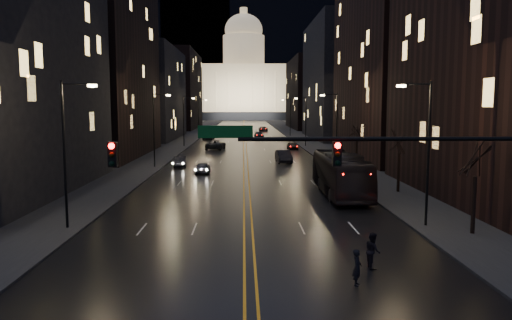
{
  "coord_description": "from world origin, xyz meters",
  "views": [
    {
      "loc": [
        -0.28,
        -19.95,
        7.57
      ],
      "look_at": [
        0.54,
        12.42,
        3.98
      ],
      "focal_mm": 35.0,
      "sensor_mm": 36.0,
      "label": 1
    }
  ],
  "objects": [
    {
      "name": "sidewalk_right",
      "position": [
        14.0,
        130.0,
        0.08
      ],
      "size": [
        8.0,
        320.0,
        0.16
      ],
      "primitive_type": "cube",
      "color": "black",
      "rests_on": "ground"
    },
    {
      "name": "sidewalk_left",
      "position": [
        -14.0,
        130.0,
        0.08
      ],
      "size": [
        8.0,
        320.0,
        0.16
      ],
      "primitive_type": "cube",
      "color": "black",
      "rests_on": "ground"
    },
    {
      "name": "building_right_dist",
      "position": [
        21.0,
        140.0,
        11.0
      ],
      "size": [
        12.0,
        40.0,
        22.0
      ],
      "primitive_type": "cube",
      "color": "black",
      "rests_on": "ground"
    },
    {
      "name": "building_left_mid",
      "position": [
        -21.0,
        54.0,
        14.0
      ],
      "size": [
        12.0,
        30.0,
        28.0
      ],
      "primitive_type": "cube",
      "color": "black",
      "rests_on": "ground"
    },
    {
      "name": "building_left_dist",
      "position": [
        -21.0,
        140.0,
        12.0
      ],
      "size": [
        12.0,
        40.0,
        24.0
      ],
      "primitive_type": "cube",
      "color": "black",
      "rests_on": "ground"
    },
    {
      "name": "streetlamp_right_near",
      "position": [
        10.81,
        10.0,
        5.08
      ],
      "size": [
        2.13,
        0.25,
        9.0
      ],
      "color": "black",
      "rests_on": "ground"
    },
    {
      "name": "bus",
      "position": [
        7.88,
        21.36,
        1.77
      ],
      "size": [
        3.04,
        12.74,
        3.54
      ],
      "primitive_type": "imported",
      "rotation": [
        0.0,
        0.0,
        -0.01
      ],
      "color": "black",
      "rests_on": "ground"
    },
    {
      "name": "streetlamp_right_far",
      "position": [
        10.81,
        70.0,
        5.08
      ],
      "size": [
        2.13,
        0.25,
        9.0
      ],
      "color": "black",
      "rests_on": "ground"
    },
    {
      "name": "capitol",
      "position": [
        0.0,
        250.0,
        17.15
      ],
      "size": [
        90.0,
        50.0,
        58.5
      ],
      "color": "black",
      "rests_on": "ground"
    },
    {
      "name": "traffic_signal",
      "position": [
        5.91,
        -0.0,
        5.1
      ],
      "size": [
        17.29,
        0.45,
        7.0
      ],
      "color": "black",
      "rests_on": "ground"
    },
    {
      "name": "receding_car_d",
      "position": [
        5.45,
        123.77,
        0.69
      ],
      "size": [
        2.56,
        5.08,
        1.38
      ],
      "primitive_type": "imported",
      "rotation": [
        0.0,
        0.0,
        0.06
      ],
      "color": "black",
      "rests_on": "ground"
    },
    {
      "name": "oncoming_car_b",
      "position": [
        -8.04,
        40.74,
        0.69
      ],
      "size": [
        1.86,
        4.31,
        1.38
      ],
      "primitive_type": "imported",
      "rotation": [
        0.0,
        0.0,
        3.24
      ],
      "color": "black",
      "rests_on": "ground"
    },
    {
      "name": "receding_car_c",
      "position": [
        3.3,
        95.19,
        0.67
      ],
      "size": [
        2.31,
        4.79,
        1.34
      ],
      "primitive_type": "imported",
      "rotation": [
        0.0,
        0.0,
        0.09
      ],
      "color": "black",
      "rests_on": "ground"
    },
    {
      "name": "center_line",
      "position": [
        0.0,
        130.0,
        0.03
      ],
      "size": [
        0.62,
        320.0,
        0.01
      ],
      "primitive_type": "cube",
      "color": "orange",
      "rests_on": "road"
    },
    {
      "name": "building_right_tall",
      "position": [
        21.0,
        50.0,
        19.0
      ],
      "size": [
        12.0,
        30.0,
        38.0
      ],
      "primitive_type": "cube",
      "color": "black",
      "rests_on": "ground"
    },
    {
      "name": "pedestrian_b",
      "position": [
        5.71,
        2.42,
        0.85
      ],
      "size": [
        0.47,
        0.83,
        1.69
      ],
      "primitive_type": "imported",
      "rotation": [
        0.0,
        0.0,
        1.6
      ],
      "color": "black",
      "rests_on": "ground"
    },
    {
      "name": "streetlamp_left_dist",
      "position": [
        -10.81,
        100.0,
        5.08
      ],
      "size": [
        2.13,
        0.25,
        9.0
      ],
      "color": "black",
      "rests_on": "ground"
    },
    {
      "name": "ground",
      "position": [
        0.0,
        0.0,
        0.0
      ],
      "size": [
        900.0,
        900.0,
        0.0
      ],
      "primitive_type": "plane",
      "color": "black",
      "rests_on": "ground"
    },
    {
      "name": "oncoming_car_d",
      "position": [
        -7.86,
        87.98,
        0.75
      ],
      "size": [
        2.6,
        5.33,
        1.49
      ],
      "primitive_type": "imported",
      "rotation": [
        0.0,
        0.0,
        3.04
      ],
      "color": "black",
      "rests_on": "ground"
    },
    {
      "name": "building_left_far",
      "position": [
        -21.0,
        92.0,
        10.0
      ],
      "size": [
        12.0,
        34.0,
        20.0
      ],
      "primitive_type": "cube",
      "color": "black",
      "rests_on": "ground"
    },
    {
      "name": "tree_right_mid",
      "position": [
        13.0,
        22.0,
        4.53
      ],
      "size": [
        2.4,
        2.4,
        6.65
      ],
      "color": "black",
      "rests_on": "ground"
    },
    {
      "name": "building_right_near",
      "position": [
        21.0,
        20.0,
        12.0
      ],
      "size": [
        12.0,
        26.0,
        24.0
      ],
      "primitive_type": "cube",
      "color": "black",
      "rests_on": "ground"
    },
    {
      "name": "pedestrian_a",
      "position": [
        4.48,
        0.2,
        0.78
      ],
      "size": [
        0.55,
        0.66,
        1.56
      ],
      "primitive_type": "imported",
      "rotation": [
        0.0,
        0.0,
        1.22
      ],
      "color": "black",
      "rests_on": "ground"
    },
    {
      "name": "streetlamp_right_dist",
      "position": [
        10.81,
        100.0,
        5.08
      ],
      "size": [
        2.13,
        0.25,
        9.0
      ],
      "color": "black",
      "rests_on": "ground"
    },
    {
      "name": "tree_right_near",
      "position": [
        13.0,
        8.0,
        4.53
      ],
      "size": [
        2.4,
        2.4,
        6.65
      ],
      "color": "black",
      "rests_on": "ground"
    },
    {
      "name": "oncoming_car_c",
      "position": [
        -4.99,
        64.59,
        0.81
      ],
      "size": [
        3.48,
        6.17,
        1.63
      ],
      "primitive_type": "imported",
      "rotation": [
        0.0,
        0.0,
        3.0
      ],
      "color": "black",
      "rests_on": "ground"
    },
    {
      "name": "building_right_mid",
      "position": [
        21.0,
        92.0,
        13.0
      ],
      "size": [
        12.0,
        34.0,
        26.0
      ],
      "primitive_type": "cube",
      "color": "black",
      "rests_on": "ground"
    },
    {
      "name": "streetlamp_right_mid",
      "position": [
        10.81,
        40.0,
        5.08
      ],
      "size": [
        2.13,
        0.25,
        9.0
      ],
      "color": "black",
      "rests_on": "ground"
    },
    {
      "name": "streetlamp_left_far",
      "position": [
        -10.81,
        70.0,
        5.08
      ],
      "size": [
        2.13,
        0.25,
        9.0
      ],
      "color": "black",
      "rests_on": "ground"
    },
    {
      "name": "streetlamp_left_near",
      "position": [
        -10.81,
        10.0,
        5.08
      ],
      "size": [
        2.13,
        0.25,
        9.0
      ],
      "color": "black",
      "rests_on": "ground"
    },
    {
      "name": "receding_car_a",
      "position": [
        4.97,
        44.83,
        0.83
      ],
      "size": [
        2.03,
        5.13,
        1.66
      ],
      "primitive_type": "imported",
      "rotation": [
        0.0,
        0.0,
        0.06
      ],
      "color": "black",
      "rests_on": "ground"
    },
    {
      "name": "receding_car_b",
      "position": [
        8.01,
        63.9,
        0.66
      ],
      "size": [
        1.83,
        3.95,
        1.31
      ],
      "primitive_type": "imported",
      "rotation": [
        0.0,
        0.0,
        0.07
      ],
      "color": "black",
      "rests_on": "ground"
    },
    {
      "name": "streetlamp_left_mid",
      "position": [
        -10.81,
        40.0,
        5.08
      ],
      "size": [
        2.13,
        0.25,
        9.0
      ],
      "color": "black",
      "rests_on": "ground"
    },
    {
      "name": "oncoming_car_a",
      "position": [
        -4.8,
        34.83,
        0.68
      ],
      "size": [
        1.72,
        4.05,
        1.37
      ],
      "primitive_type": "imported",
      "rotation": [
        0.0,
        0.0,
        3.17
      ],
      "color": "black",
      "rests_on": "ground"
    },
    {
      "name": "road",
      "position": [
        0.0,
        130.0,
        0.01
      ],
      "size": [
        20.0,
        320.0,
        0.02
      ],
      "primitive_type": "cube",
      "color": "black",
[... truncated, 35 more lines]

